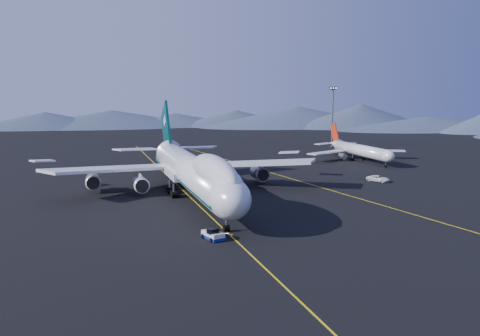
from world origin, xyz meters
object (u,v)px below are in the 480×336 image
object	(u,v)px
floodlight_mast	(332,117)
service_van	(378,179)
boeing_747	(192,171)
second_jet	(359,150)
pushback_tug	(213,236)

from	to	relation	value
floodlight_mast	service_van	bearing A→B (deg)	-108.18
boeing_747	service_van	xyz separation A→B (m)	(47.35, 7.78, -5.05)
service_van	floodlight_mast	world-z (taller)	floodlight_mast
second_jet	service_van	bearing A→B (deg)	-100.81
boeing_747	second_jet	world-z (taller)	boeing_747
pushback_tug	second_jet	world-z (taller)	second_jet
boeing_747	floodlight_mast	world-z (taller)	floodlight_mast
boeing_747	second_jet	bearing A→B (deg)	35.43
second_jet	service_van	size ratio (longest dim) A/B	7.07
pushback_tug	second_jet	xyz separation A→B (m)	(65.35, 74.43, 2.81)
boeing_747	pushback_tug	xyz separation A→B (m)	(-3.00, -30.06, -5.26)
second_jet	floodlight_mast	world-z (taller)	floodlight_mast
service_van	floodlight_mast	distance (m)	79.21
pushback_tug	second_jet	bearing A→B (deg)	32.91
pushback_tug	service_van	xyz separation A→B (m)	(50.35, 37.84, 0.22)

